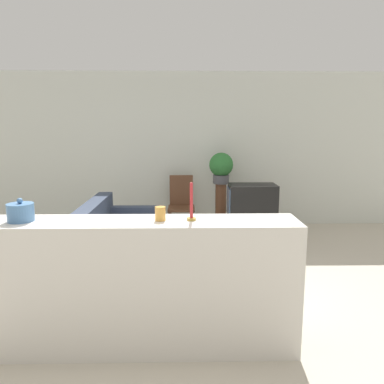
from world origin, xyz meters
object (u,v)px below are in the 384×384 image
(couch, at_px, (118,245))
(decorative_bowl, at_px, (21,212))
(wooden_chair, at_px, (181,202))
(potted_plant, at_px, (221,167))
(television, at_px, (252,201))

(couch, relative_size, decorative_bowl, 9.68)
(decorative_bowl, bearing_deg, wooden_chair, 70.86)
(wooden_chair, relative_size, potted_plant, 1.85)
(couch, distance_m, potted_plant, 2.31)
(television, height_order, decorative_bowl, decorative_bowl)
(television, relative_size, potted_plant, 1.38)
(potted_plant, relative_size, decorative_bowl, 2.62)
(television, bearing_deg, decorative_bowl, -130.20)
(couch, bearing_deg, television, 25.74)
(wooden_chair, xyz_separation_m, potted_plant, (0.66, -0.04, 0.60))
(television, bearing_deg, wooden_chair, 144.47)
(wooden_chair, distance_m, decorative_bowl, 3.66)
(wooden_chair, bearing_deg, television, -35.53)
(couch, relative_size, wooden_chair, 2.00)
(couch, distance_m, wooden_chair, 1.83)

